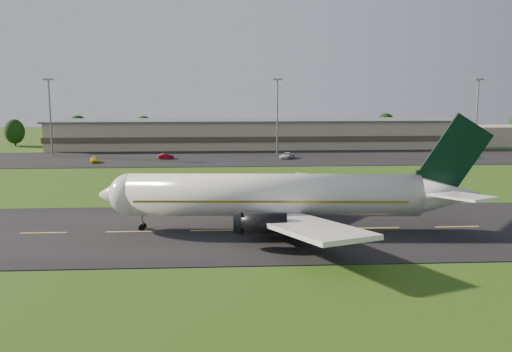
{
  "coord_description": "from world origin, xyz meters",
  "views": [
    {
      "loc": [
        -9.5,
        -73.23,
        19.49
      ],
      "look_at": [
        -4.85,
        8.0,
        6.0
      ],
      "focal_mm": 40.0,
      "sensor_mm": 36.0,
      "label": 1
    }
  ],
  "objects": [
    {
      "name": "service_vehicle_c",
      "position": [
        6.65,
        70.82,
        0.85
      ],
      "size": [
        4.73,
        5.94,
        1.5
      ],
      "primitive_type": "imported",
      "rotation": [
        0.0,
        0.0,
        -0.49
      ],
      "color": "silver",
      "rests_on": "apron"
    },
    {
      "name": "light_mast_centre",
      "position": [
        5.0,
        80.0,
        12.74
      ],
      "size": [
        2.4,
        1.2,
        20.35
      ],
      "color": "gray",
      "rests_on": "ground"
    },
    {
      "name": "ground",
      "position": [
        0.0,
        0.0,
        0.0
      ],
      "size": [
        360.0,
        360.0,
        0.0
      ],
      "primitive_type": "plane",
      "color": "#2A4B12",
      "rests_on": "ground"
    },
    {
      "name": "light_mast_east",
      "position": [
        60.0,
        80.0,
        12.74
      ],
      "size": [
        2.4,
        1.2,
        20.35
      ],
      "color": "gray",
      "rests_on": "ground"
    },
    {
      "name": "service_vehicle_a",
      "position": [
        -41.0,
        65.84,
        0.8
      ],
      "size": [
        2.8,
        4.44,
        1.41
      ],
      "primitive_type": "imported",
      "rotation": [
        0.0,
        0.0,
        0.3
      ],
      "color": "yellow",
      "rests_on": "apron"
    },
    {
      "name": "apron",
      "position": [
        0.0,
        72.0,
        0.05
      ],
      "size": [
        260.0,
        30.0,
        0.1
      ],
      "primitive_type": "cube",
      "color": "black",
      "rests_on": "ground"
    },
    {
      "name": "terminal",
      "position": [
        6.4,
        96.18,
        3.99
      ],
      "size": [
        145.0,
        16.0,
        8.4
      ],
      "color": "tan",
      "rests_on": "ground"
    },
    {
      "name": "service_vehicle_d",
      "position": [
        53.73,
        69.19,
        0.78
      ],
      "size": [
        5.06,
        3.52,
        1.36
      ],
      "primitive_type": "imported",
      "rotation": [
        0.0,
        0.0,
        1.19
      ],
      "color": "gold",
      "rests_on": "apron"
    },
    {
      "name": "tree_line",
      "position": [
        32.03,
        105.81,
        4.9
      ],
      "size": [
        194.98,
        9.47,
        9.77
      ],
      "color": "black",
      "rests_on": "ground"
    },
    {
      "name": "service_vehicle_b",
      "position": [
        -24.24,
        71.63,
        0.76
      ],
      "size": [
        4.26,
        2.38,
        1.33
      ],
      "primitive_type": "imported",
      "rotation": [
        0.0,
        0.0,
        1.83
      ],
      "color": "maroon",
      "rests_on": "apron"
    },
    {
      "name": "taxiway",
      "position": [
        0.0,
        0.0,
        0.05
      ],
      "size": [
        220.0,
        30.0,
        0.1
      ],
      "primitive_type": "cube",
      "color": "black",
      "rests_on": "ground"
    },
    {
      "name": "light_mast_west",
      "position": [
        -55.0,
        80.0,
        12.74
      ],
      "size": [
        2.4,
        1.2,
        20.35
      ],
      "color": "gray",
      "rests_on": "ground"
    },
    {
      "name": "airliner",
      "position": [
        -2.07,
        -0.06,
        4.66
      ],
      "size": [
        51.3,
        42.09,
        15.57
      ],
      "rotation": [
        0.0,
        0.0,
        -0.07
      ],
      "color": "white",
      "rests_on": "ground"
    }
  ]
}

